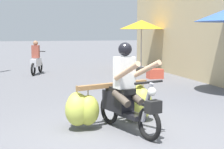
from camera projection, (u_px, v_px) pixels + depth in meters
ground_plane at (127, 139)px, 5.56m from camera, size 120.00×120.00×0.00m
motorbike_main_loaded at (117, 101)px, 6.29m from camera, size 1.87×2.00×1.58m
motorbike_distant_ahead_left at (36, 61)px, 13.90m from camera, size 0.70×1.56×1.40m
market_umbrella_near_shop at (141, 25)px, 14.85m from camera, size 1.96×1.96×2.28m
produce_crate at (155, 74)px, 12.69m from camera, size 0.56×0.40×0.36m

